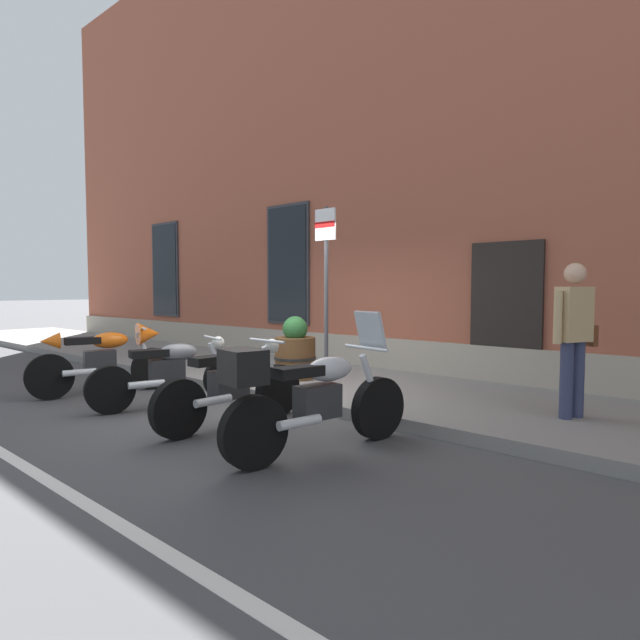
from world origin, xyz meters
The scene contains 11 objects.
ground_plane centered at (0.00, 0.00, 0.00)m, with size 140.00×140.00×0.00m, color #424244.
sidewalk centered at (0.00, 1.48, 0.07)m, with size 29.45×2.96×0.15m, color slate.
lane_stripe centered at (0.00, -3.20, 0.00)m, with size 29.45×0.12×0.01m, color silver.
brick_pub_facade centered at (0.00, 6.06, 4.96)m, with size 23.45×6.30×9.93m.
motorcycle_orange_sport centered at (-2.10, -1.13, 0.57)m, with size 0.80×2.07×1.06m.
motorcycle_grey_naked centered at (-0.63, -0.98, 0.47)m, with size 0.83×2.11×0.92m.
motorcycle_black_naked centered at (0.78, -1.07, 0.48)m, with size 0.62×2.05×0.98m.
motorcycle_silver_touring centered at (2.17, -1.25, 0.56)m, with size 0.78×2.16×1.36m.
pedestrian_tan_coat centered at (3.77, 1.31, 1.12)m, with size 0.35×0.64×1.73m.
parking_sign centered at (0.64, 0.71, 1.81)m, with size 0.36×0.07×2.59m.
barrel_planter centered at (-0.35, 1.10, 0.56)m, with size 0.68×0.68×1.00m.
Camera 1 is at (5.47, -4.86, 1.59)m, focal length 29.24 mm.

